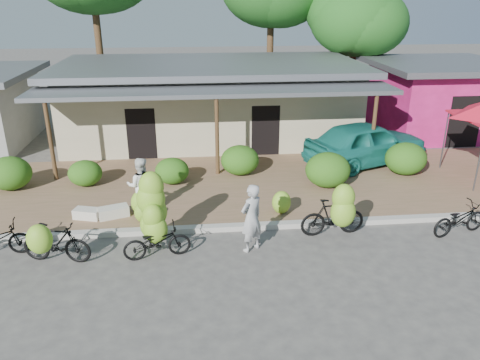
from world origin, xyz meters
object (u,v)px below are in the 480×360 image
object	(u,v)px
vendor	(251,218)
teal_van	(366,143)
sack_near	(113,212)
sack_far	(87,214)
bike_far_right	(460,219)
bike_center	(154,221)
bike_right	(336,213)
bystander	(141,185)
tree_near_right	(352,16)
bike_left	(53,242)

from	to	relation	value
vendor	teal_van	xyz separation A→B (m)	(5.02, 5.73, 0.03)
sack_near	sack_far	xyz separation A→B (m)	(-0.73, -0.02, -0.01)
bike_far_right	vendor	distance (m)	5.73
bike_center	sack_near	world-z (taller)	bike_center
bike_right	bystander	size ratio (longest dim) A/B	1.08
tree_near_right	teal_van	distance (m)	9.18
bystander	teal_van	bearing A→B (deg)	-156.95
tree_near_right	bike_center	distance (m)	16.91
sack_far	sack_near	bearing A→B (deg)	1.31
bike_center	bike_right	bearing A→B (deg)	-97.14
bike_left	bystander	size ratio (longest dim) A/B	1.06
bike_right	bike_far_right	size ratio (longest dim) A/B	0.99
bike_center	bystander	world-z (taller)	bike_center
bike_right	bike_far_right	xyz separation A→B (m)	(3.41, -0.10, -0.29)
tree_near_right	bike_center	size ratio (longest dim) A/B	3.29
bike_far_right	vendor	world-z (taller)	vendor
bike_far_right	sack_far	distance (m)	10.33
sack_near	bystander	world-z (taller)	bystander
teal_van	bike_far_right	bearing A→B (deg)	166.40
sack_far	bike_center	bearing A→B (deg)	-42.30
sack_near	bystander	distance (m)	1.09
tree_near_right	teal_van	world-z (taller)	tree_near_right
bike_left	bystander	xyz separation A→B (m)	(1.85, 2.51, 0.35)
bike_center	teal_van	bearing A→B (deg)	-62.96
tree_near_right	bystander	bearing A→B (deg)	-130.25
bike_left	bike_center	bearing A→B (deg)	-69.10
bike_far_right	vendor	xyz separation A→B (m)	(-5.71, -0.28, 0.45)
vendor	bystander	distance (m)	3.73
bike_right	vendor	size ratio (longest dim) A/B	1.00
vendor	teal_van	size ratio (longest dim) A/B	0.38
bystander	teal_van	distance (m)	8.66
bike_left	sack_far	xyz separation A→B (m)	(0.32, 2.24, -0.34)
bike_center	bike_far_right	world-z (taller)	bike_center
bystander	teal_van	xyz separation A→B (m)	(7.95, 3.42, -0.02)
bike_left	bike_far_right	xyz separation A→B (m)	(10.49, 0.48, -0.15)
bike_center	bystander	xyz separation A→B (m)	(-0.52, 2.14, 0.09)
bike_left	sack_near	size ratio (longest dim) A/B	2.08
bike_left	bike_right	world-z (taller)	bike_right
teal_van	bike_center	bearing A→B (deg)	106.06
vendor	bike_right	bearing A→B (deg)	153.25
bystander	bike_center	bearing A→B (deg)	103.43
bike_center	sack_near	size ratio (longest dim) A/B	2.45
sack_far	bystander	size ratio (longest dim) A/B	0.45
tree_near_right	bike_left	distance (m)	18.64
teal_van	sack_near	bearing A→B (deg)	91.98
bike_right	vendor	world-z (taller)	vendor
tree_near_right	teal_van	size ratio (longest dim) A/B	1.42
sack_far	teal_van	xyz separation A→B (m)	(9.49, 3.69, 0.68)
bike_left	bike_center	distance (m)	2.42
sack_near	sack_far	world-z (taller)	sack_near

